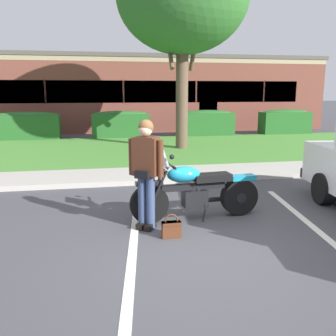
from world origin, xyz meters
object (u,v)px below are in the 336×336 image
rider_person (146,167)px  hedge_left (27,125)px  hedge_right (285,121)px  brick_building (119,93)px  motorcycle (200,190)px  hedge_center_right (206,122)px  handbag (171,228)px  hedge_center_left (120,124)px

rider_person → hedge_left: 12.13m
rider_person → hedge_right: rider_person is taller
rider_person → brick_building: (0.62, 18.09, 1.01)m
motorcycle → hedge_left: (-4.70, 11.21, 0.16)m
hedge_left → rider_person: bearing=-72.0°
hedge_center_right → brick_building: bearing=119.7°
handbag → hedge_right: 14.45m
hedge_center_right → brick_building: brick_building is taller
hedge_right → brick_building: bearing=140.0°
hedge_left → hedge_right: size_ratio=1.13×
rider_person → hedge_center_right: (4.37, 11.53, -0.34)m
hedge_center_right → hedge_right: (4.06, -0.00, 0.00)m
hedge_left → hedge_center_right: (8.11, -0.00, -0.00)m
motorcycle → hedge_left: motorcycle is taller
hedge_left → motorcycle: bearing=-67.2°
hedge_center_left → brick_building: 6.70m
hedge_right → brick_building: 10.28m
hedge_left → hedge_right: bearing=-0.0°
hedge_left → handbag: bearing=-71.2°
rider_person → hedge_center_left: (0.31, 11.53, -0.34)m
brick_building → hedge_right: bearing=-40.0°
rider_person → hedge_right: bearing=53.9°
hedge_right → motorcycle: bearing=-123.7°
hedge_center_right → hedge_center_left: bearing=180.0°
hedge_left → hedge_right: same height
motorcycle → rider_person: (-0.95, -0.32, 0.50)m
hedge_center_right → hedge_right: size_ratio=1.05×
handbag → motorcycle: bearing=49.3°
motorcycle → hedge_center_left: bearing=93.3°
motorcycle → handbag: bearing=-130.7°
brick_building → rider_person: bearing=-92.0°
handbag → rider_person: bearing=126.5°
motorcycle → hedge_right: (7.47, 11.21, 0.16)m
motorcycle → hedge_center_left: (-0.64, 11.21, 0.16)m
brick_building → hedge_center_left: bearing=-92.7°
rider_person → handbag: 1.00m
handbag → hedge_center_left: size_ratio=0.14×
hedge_center_left → brick_building: (0.31, 6.56, 1.35)m
handbag → hedge_right: (8.11, 11.95, 0.51)m
rider_person → hedge_left: bearing=108.0°
motorcycle → brick_building: brick_building is taller
rider_person → brick_building: size_ratio=0.08×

